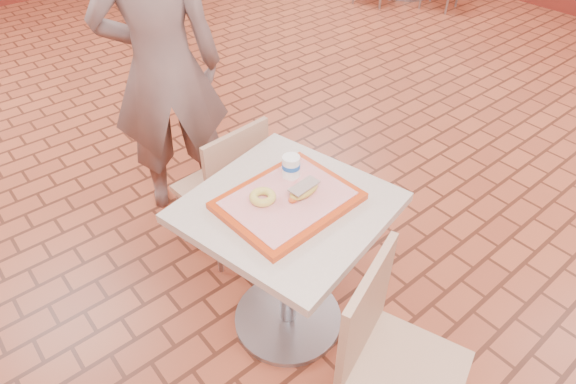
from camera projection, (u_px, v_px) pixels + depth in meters
wainscot_band at (368, 97)px, 3.07m from camera, size 8.00×10.00×1.00m
main_table at (288, 248)px, 2.05m from camera, size 0.72×0.72×0.76m
chair_main_front at (389, 353)px, 1.71m from camera, size 0.51×0.51×0.86m
chair_main_back at (227, 184)px, 2.46m from camera, size 0.41×0.41×0.82m
customer at (163, 69)px, 2.53m from camera, size 0.76×0.65×1.76m
serving_tray at (288, 201)px, 1.88m from camera, size 0.50×0.39×0.03m
ring_donut at (263, 197)px, 1.85m from camera, size 0.11×0.11×0.03m
long_john_donut at (303, 190)px, 1.87m from camera, size 0.15×0.09×0.05m
paper_cup at (291, 166)px, 1.94m from camera, size 0.07×0.07×0.09m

